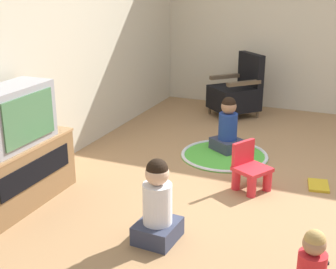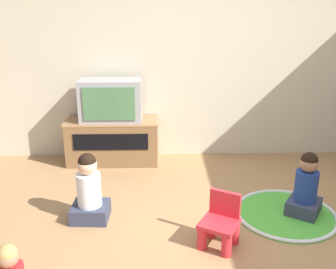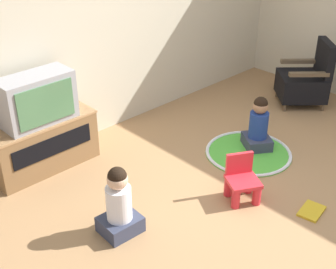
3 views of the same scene
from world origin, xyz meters
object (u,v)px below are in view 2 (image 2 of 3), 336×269
at_px(television, 111,100).
at_px(child_watching_left, 306,188).
at_px(yellow_kid_chair, 220,225).
at_px(child_watching_center, 89,191).
at_px(tv_cabinet, 113,140).

xyz_separation_m(television, child_watching_left, (1.95, -1.29, -0.53)).
xyz_separation_m(yellow_kid_chair, child_watching_left, (0.88, 0.48, 0.09)).
xyz_separation_m(television, child_watching_center, (-0.07, -1.34, -0.52)).
distance_m(child_watching_left, child_watching_center, 2.02).
bearing_deg(tv_cabinet, television, -90.00).
bearing_deg(child_watching_center, television, 89.99).
xyz_separation_m(tv_cabinet, child_watching_center, (-0.07, -1.36, -0.00)).
bearing_deg(child_watching_center, child_watching_left, 4.28).
xyz_separation_m(tv_cabinet, yellow_kid_chair, (1.07, -1.79, -0.11)).
bearing_deg(television, yellow_kid_chair, -58.65).
distance_m(tv_cabinet, child_watching_left, 2.35).
distance_m(yellow_kid_chair, child_watching_left, 1.00).
height_order(television, child_watching_left, television).
xyz_separation_m(television, yellow_kid_chair, (1.07, -1.76, -0.62)).
bearing_deg(yellow_kid_chair, child_watching_center, -171.23).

